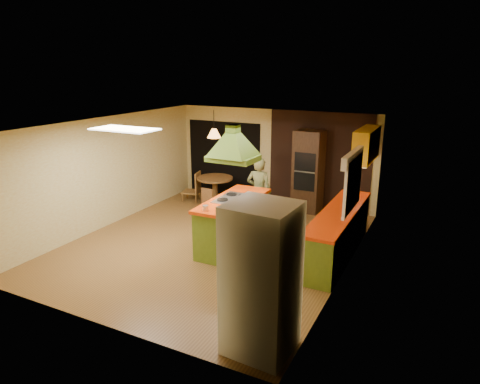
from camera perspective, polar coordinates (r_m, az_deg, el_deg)
The scene contains 21 objects.
ground at distance 9.04m, azimuth -3.58°, elevation -6.89°, with size 6.50×6.50×0.00m, color brown.
room_walls at distance 8.62m, azimuth -3.72°, elevation 0.76°, with size 5.50×6.50×6.50m.
ceiling_plane at distance 8.37m, azimuth -3.88°, elevation 9.02°, with size 6.50×6.50×0.00m, color silver.
brick_panel at distance 11.04m, azimuth 10.49°, elevation 4.03°, with size 2.64×0.03×2.50m, color #381E14.
nook_opening at distance 12.12m, azimuth -2.15°, elevation 4.42°, with size 2.20×0.03×2.10m, color black.
right_counter at distance 8.54m, azimuth 12.91°, elevation -5.38°, with size 0.62×3.05×0.92m.
upper_cabinets at distance 9.63m, azimuth 16.52°, elevation 6.06°, with size 0.34×1.40×0.70m, color yellow.
window_right at distance 7.91m, azimuth 14.88°, elevation 2.70°, with size 0.12×1.35×1.06m.
fluor_panel at distance 8.05m, azimuth -15.13°, elevation 8.09°, with size 1.20×0.60×0.03m, color white.
kitchen_island at distance 8.73m, azimuth -0.88°, elevation -4.08°, with size 0.86×2.06×1.03m.
range_hood at distance 8.28m, azimuth -0.94°, elevation 7.26°, with size 0.94×0.69×0.78m.
man at distance 9.83m, azimuth 2.55°, elevation 0.06°, with size 0.59×0.38×1.61m, color brown.
refrigerator at distance 5.49m, azimuth 2.85°, elevation -11.59°, with size 0.82×0.78×2.00m, color white.
wall_oven at distance 10.88m, azimuth 9.09°, elevation 2.74°, with size 0.71×0.63×2.07m.
dining_table at distance 11.48m, azimuth -3.36°, elevation 0.92°, with size 0.96×0.96×0.72m.
chair_left at distance 11.78m, azimuth -6.55°, elevation 0.75°, with size 0.45×0.45×0.82m, color brown, non-canonical shape.
chair_near at distance 10.87m, azimuth -3.90°, elevation -0.99°, with size 0.35×0.35×0.65m, color brown, non-canonical shape.
pendant_lamp at distance 11.18m, azimuth -3.48°, elevation 7.82°, with size 0.36×0.36×0.23m, color #FF9E3F.
canister_large at distance 9.15m, azimuth 14.12°, elevation -0.28°, with size 0.14×0.14×0.20m, color beige.
canister_medium at distance 9.25m, azimuth 14.28°, elevation -0.08°, with size 0.15×0.15×0.21m, color #FFE9CD.
canister_small at distance 9.12m, azimuth 14.06°, elevation -0.45°, with size 0.12×0.12×0.16m, color #F2E8C3.
Camera 1 is at (4.21, -7.15, 3.59)m, focal length 32.00 mm.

